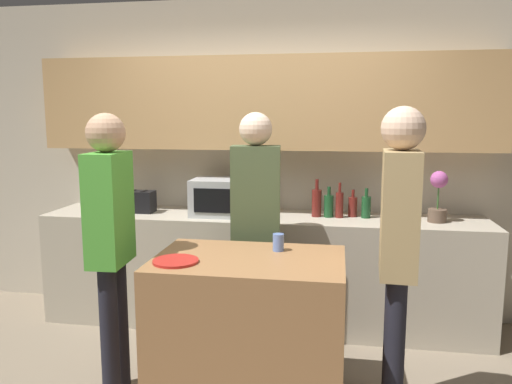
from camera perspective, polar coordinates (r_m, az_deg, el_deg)
The scene contains 16 objects.
back_wall at distance 4.27m, azimuth 1.23°, elevation 6.18°, with size 6.40×0.40×2.70m.
back_counter at distance 4.20m, azimuth 0.65°, elevation -8.87°, with size 3.60×0.62×0.92m.
kitchen_island at distance 3.09m, azimuth -0.79°, elevation -15.58°, with size 1.11×0.74×0.91m.
microwave at distance 4.09m, azimuth -3.59°, elevation -0.58°, with size 0.52×0.39×0.30m.
toaster at distance 4.33m, azimuth -13.26°, elevation -1.07°, with size 0.26×0.16×0.18m.
potted_plant at distance 4.06m, azimuth 20.10°, elevation -0.50°, with size 0.14×0.14×0.39m.
bottle_0 at distance 4.06m, azimuth 6.95°, elevation -1.17°, with size 0.08×0.08×0.31m.
bottle_1 at distance 4.05m, azimuth 8.31°, elevation -1.53°, with size 0.08×0.08×0.25m.
bottle_2 at distance 4.05m, azimuth 9.51°, elevation -1.39°, with size 0.06×0.06×0.28m.
bottle_3 at distance 4.11m, azimuth 10.99°, elevation -1.61°, with size 0.07×0.07×0.22m.
bottle_4 at distance 4.08m, azimuth 12.46°, elevation -1.64°, with size 0.07×0.07×0.24m.
plate_on_island at distance 2.88m, azimuth -9.17°, elevation -7.80°, with size 0.26×0.26×0.01m.
cup_0 at distance 3.07m, azimuth 2.57°, elevation -5.77°, with size 0.07×0.07×0.11m.
person_left at distance 2.82m, azimuth 15.97°, elevation -5.05°, with size 0.23×0.35×1.78m.
person_center at distance 3.11m, azimuth -16.33°, elevation -4.27°, with size 0.23×0.35×1.74m.
person_right at distance 3.52m, azimuth -0.03°, elevation -2.34°, with size 0.36×0.23×1.75m.
Camera 1 is at (0.61, -2.56, 1.73)m, focal length 35.00 mm.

